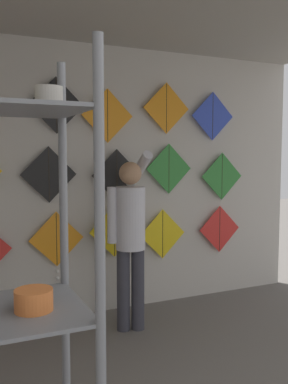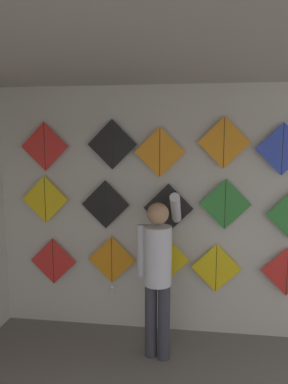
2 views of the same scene
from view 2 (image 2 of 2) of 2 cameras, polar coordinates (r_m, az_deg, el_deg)
name	(u,v)px [view 2 (image 2 of 2)]	position (r m, az deg, el deg)	size (l,w,h in m)	color
back_panel	(164,212)	(4.25, 3.12, -3.03)	(4.64, 0.06, 2.80)	beige
ceiling_slab	(137,34)	(2.27, -1.12, 22.97)	(4.64, 4.69, 0.04)	#A8A399
shopkeeper	(158,266)	(3.79, 2.11, -11.24)	(0.42, 0.55, 1.72)	#383842
kite_0	(53,261)	(4.62, -13.66, -10.21)	(0.55, 0.01, 0.55)	red
kite_1	(112,262)	(4.41, -4.94, -10.56)	(0.55, 0.04, 0.69)	orange
kite_2	(165,259)	(4.30, 3.20, -10.21)	(0.55, 0.01, 0.55)	yellow
kite_3	(216,268)	(4.32, 10.94, -11.32)	(0.55, 0.01, 0.55)	yellow
kite_4	(287,271)	(4.43, 21.00, -11.24)	(0.55, 0.01, 0.55)	red
kite_5	(45,199)	(4.47, -14.83, -1.11)	(0.55, 0.01, 0.55)	yellow
kite_6	(105,205)	(4.25, -5.90, -1.91)	(0.55, 0.01, 0.55)	black
kite_7	(168,208)	(4.15, 3.72, -2.49)	(0.55, 0.01, 0.55)	black
kite_8	(225,204)	(4.14, 12.27, -1.83)	(0.55, 0.01, 0.55)	#338C38
kite_10	(45,147)	(4.40, -14.91, 6.71)	(0.55, 0.01, 0.55)	red
kite_11	(112,144)	(4.16, -4.88, 7.23)	(0.55, 0.01, 0.55)	black
kite_12	(160,152)	(4.08, 2.42, 6.08)	(0.55, 0.01, 0.55)	orange
kite_13	(224,143)	(4.07, 12.09, 7.36)	(0.55, 0.01, 0.55)	orange
kite_14	(283,149)	(4.16, 20.37, 6.16)	(0.55, 0.01, 0.55)	blue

